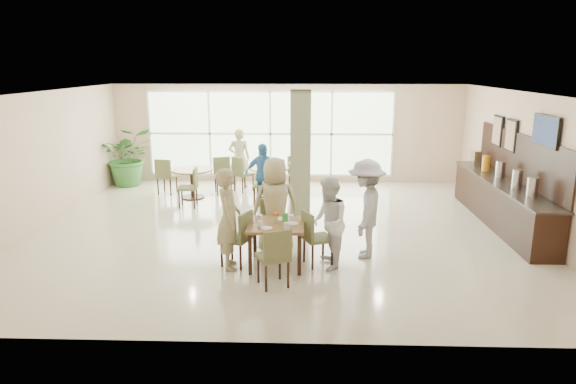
{
  "coord_description": "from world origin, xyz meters",
  "views": [
    {
      "loc": [
        0.51,
        -10.19,
        3.35
      ],
      "look_at": [
        0.2,
        -1.2,
        1.1
      ],
      "focal_mm": 32.0,
      "sensor_mm": 36.0,
      "label": 1
    }
  ],
  "objects_px": {
    "potted_plant": "(129,156)",
    "round_table_right": "(269,175)",
    "teen_far": "(275,205)",
    "teen_standing": "(366,209)",
    "adult_a": "(262,175)",
    "buffet_counter": "(502,199)",
    "teen_left": "(229,219)",
    "adult_b": "(301,162)",
    "main_table": "(276,229)",
    "round_table_left": "(192,176)",
    "adult_standing": "(239,158)",
    "teen_right": "(328,223)"
  },
  "relations": [
    {
      "from": "main_table",
      "to": "adult_standing",
      "type": "height_order",
      "value": "adult_standing"
    },
    {
      "from": "teen_standing",
      "to": "main_table",
      "type": "bearing_deg",
      "value": -61.29
    },
    {
      "from": "round_table_left",
      "to": "buffet_counter",
      "type": "height_order",
      "value": "buffet_counter"
    },
    {
      "from": "round_table_left",
      "to": "adult_b",
      "type": "height_order",
      "value": "adult_b"
    },
    {
      "from": "round_table_right",
      "to": "teen_standing",
      "type": "height_order",
      "value": "teen_standing"
    },
    {
      "from": "round_table_right",
      "to": "potted_plant",
      "type": "xyz_separation_m",
      "value": [
        -4.04,
        1.11,
        0.26
      ]
    },
    {
      "from": "potted_plant",
      "to": "teen_left",
      "type": "bearing_deg",
      "value": -58.18
    },
    {
      "from": "main_table",
      "to": "adult_standing",
      "type": "distance_m",
      "value": 5.89
    },
    {
      "from": "main_table",
      "to": "adult_b",
      "type": "bearing_deg",
      "value": 85.56
    },
    {
      "from": "teen_standing",
      "to": "potted_plant",
      "type": "bearing_deg",
      "value": -120.75
    },
    {
      "from": "buffet_counter",
      "to": "teen_right",
      "type": "xyz_separation_m",
      "value": [
        -3.8,
        -2.54,
        0.23
      ]
    },
    {
      "from": "potted_plant",
      "to": "teen_right",
      "type": "height_order",
      "value": "potted_plant"
    },
    {
      "from": "main_table",
      "to": "teen_standing",
      "type": "relative_size",
      "value": 0.54
    },
    {
      "from": "buffet_counter",
      "to": "adult_a",
      "type": "relative_size",
      "value": 3.1
    },
    {
      "from": "teen_standing",
      "to": "adult_standing",
      "type": "bearing_deg",
      "value": -140.12
    },
    {
      "from": "main_table",
      "to": "round_table_left",
      "type": "distance_m",
      "value": 5.1
    },
    {
      "from": "main_table",
      "to": "round_table_left",
      "type": "height_order",
      "value": "same"
    },
    {
      "from": "teen_far",
      "to": "buffet_counter",
      "type": "bearing_deg",
      "value": -172.13
    },
    {
      "from": "main_table",
      "to": "round_table_left",
      "type": "xyz_separation_m",
      "value": [
        -2.41,
        4.5,
        -0.09
      ]
    },
    {
      "from": "teen_left",
      "to": "adult_b",
      "type": "bearing_deg",
      "value": -25.93
    },
    {
      "from": "round_table_left",
      "to": "adult_a",
      "type": "bearing_deg",
      "value": -19.4
    },
    {
      "from": "round_table_left",
      "to": "adult_standing",
      "type": "relative_size",
      "value": 0.65
    },
    {
      "from": "round_table_left",
      "to": "adult_standing",
      "type": "distance_m",
      "value": 1.65
    },
    {
      "from": "teen_far",
      "to": "teen_right",
      "type": "xyz_separation_m",
      "value": [
        0.92,
        -0.72,
        -0.09
      ]
    },
    {
      "from": "teen_standing",
      "to": "adult_standing",
      "type": "relative_size",
      "value": 1.07
    },
    {
      "from": "main_table",
      "to": "teen_right",
      "type": "bearing_deg",
      "value": -2.76
    },
    {
      "from": "buffet_counter",
      "to": "potted_plant",
      "type": "distance_m",
      "value": 9.78
    },
    {
      "from": "buffet_counter",
      "to": "teen_far",
      "type": "height_order",
      "value": "buffet_counter"
    },
    {
      "from": "round_table_right",
      "to": "adult_standing",
      "type": "xyz_separation_m",
      "value": [
        -0.89,
        0.96,
        0.26
      ]
    },
    {
      "from": "teen_right",
      "to": "adult_standing",
      "type": "relative_size",
      "value": 0.96
    },
    {
      "from": "potted_plant",
      "to": "adult_standing",
      "type": "height_order",
      "value": "potted_plant"
    },
    {
      "from": "buffet_counter",
      "to": "potted_plant",
      "type": "bearing_deg",
      "value": 159.73
    },
    {
      "from": "main_table",
      "to": "adult_a",
      "type": "bearing_deg",
      "value": 98.08
    },
    {
      "from": "main_table",
      "to": "potted_plant",
      "type": "xyz_separation_m",
      "value": [
        -4.49,
        5.88,
        0.16
      ]
    },
    {
      "from": "main_table",
      "to": "teen_far",
      "type": "height_order",
      "value": "teen_far"
    },
    {
      "from": "buffet_counter",
      "to": "teen_far",
      "type": "relative_size",
      "value": 2.68
    },
    {
      "from": "potted_plant",
      "to": "teen_far",
      "type": "bearing_deg",
      "value": -49.49
    },
    {
      "from": "teen_standing",
      "to": "adult_b",
      "type": "relative_size",
      "value": 0.98
    },
    {
      "from": "buffet_counter",
      "to": "adult_standing",
      "type": "height_order",
      "value": "buffet_counter"
    },
    {
      "from": "potted_plant",
      "to": "teen_far",
      "type": "xyz_separation_m",
      "value": [
        4.45,
        -5.2,
        0.06
      ]
    },
    {
      "from": "potted_plant",
      "to": "adult_a",
      "type": "xyz_separation_m",
      "value": [
        3.95,
        -2.03,
        -0.06
      ]
    },
    {
      "from": "teen_far",
      "to": "adult_a",
      "type": "distance_m",
      "value": 3.21
    },
    {
      "from": "potted_plant",
      "to": "round_table_right",
      "type": "bearing_deg",
      "value": -15.29
    },
    {
      "from": "teen_far",
      "to": "teen_right",
      "type": "bearing_deg",
      "value": 128.87
    },
    {
      "from": "buffet_counter",
      "to": "teen_right",
      "type": "height_order",
      "value": "buffet_counter"
    },
    {
      "from": "teen_standing",
      "to": "adult_a",
      "type": "distance_m",
      "value": 3.95
    },
    {
      "from": "teen_left",
      "to": "adult_a",
      "type": "xyz_separation_m",
      "value": [
        0.23,
        3.95,
        -0.1
      ]
    },
    {
      "from": "teen_standing",
      "to": "teen_right",
      "type": "bearing_deg",
      "value": -40.57
    },
    {
      "from": "adult_standing",
      "to": "buffet_counter",
      "type": "bearing_deg",
      "value": 147.62
    },
    {
      "from": "potted_plant",
      "to": "adult_b",
      "type": "relative_size",
      "value": 0.91
    }
  ]
}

